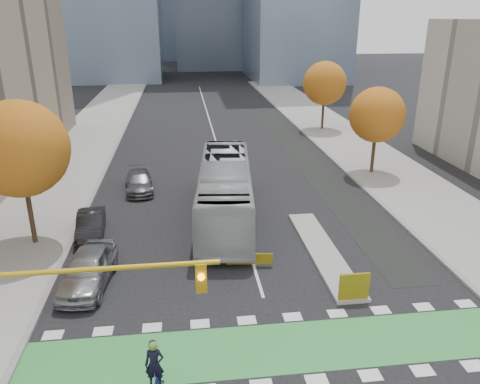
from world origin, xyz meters
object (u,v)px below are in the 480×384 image
object	(u,v)px
tree_west	(20,149)
tree_east_near	(377,115)
hazard_board	(354,286)
parked_car_b	(91,225)
cyclist	(156,380)
bus	(225,190)
traffic_signal_west	(39,304)
parked_car_a	(88,269)
tree_east_far	(325,83)
parked_car_c	(139,182)

from	to	relation	value
tree_west	tree_east_near	bearing A→B (deg)	22.62
hazard_board	parked_car_b	world-z (taller)	hazard_board
cyclist	bus	world-z (taller)	bus
tree_east_near	traffic_signal_west	distance (m)	30.08
parked_car_a	parked_car_b	distance (m)	5.68
hazard_board	cyclist	xyz separation A→B (m)	(-8.64, -4.70, -0.03)
bus	tree_east_near	bearing A→B (deg)	36.32
tree_west	parked_car_b	bearing A→B (deg)	14.29
bus	parked_car_a	xyz separation A→B (m)	(-7.28, -7.26, -1.02)
tree_east_far	parked_car_b	world-z (taller)	tree_east_far
tree_west	tree_east_far	xyz separation A→B (m)	(24.50, 26.00, -0.38)
traffic_signal_west	bus	distance (m)	16.64
tree_east_near	tree_east_far	xyz separation A→B (m)	(0.50, 16.00, 0.38)
cyclist	parked_car_a	bearing A→B (deg)	121.22
cyclist	bus	size ratio (longest dim) A/B	0.17
tree_east_far	parked_car_a	distance (m)	37.40
parked_car_a	parked_car_b	bearing A→B (deg)	104.69
parked_car_a	tree_east_far	bearing A→B (deg)	62.44
hazard_board	parked_car_a	world-z (taller)	parked_car_a
parked_car_a	tree_west	bearing A→B (deg)	134.54
tree_west	tree_east_near	distance (m)	26.01
tree_east_near	bus	bearing A→B (deg)	-149.47
parked_car_a	cyclist	bearing A→B (deg)	-58.95
tree_east_far	parked_car_c	xyz separation A→B (m)	(-19.25, -17.82, -4.56)
tree_west	parked_car_b	xyz separation A→B (m)	(3.00, 0.76, -4.92)
tree_west	hazard_board	bearing A→B (deg)	-25.99
hazard_board	parked_car_c	world-z (taller)	hazard_board
tree_east_far	parked_car_b	distance (m)	33.46
hazard_board	bus	xyz separation A→B (m)	(-4.88, 10.20, 1.08)
tree_east_near	traffic_signal_west	size ratio (longest dim) A/B	0.83
hazard_board	traffic_signal_west	bearing A→B (deg)	-158.45
hazard_board	cyclist	distance (m)	9.83
traffic_signal_west	parked_car_b	size ratio (longest dim) A/B	2.01
tree_east_near	parked_car_b	world-z (taller)	tree_east_near
tree_east_near	hazard_board	bearing A→B (deg)	-114.20
hazard_board	traffic_signal_west	world-z (taller)	traffic_signal_west
tree_west	parked_car_b	distance (m)	5.81
traffic_signal_west	parked_car_c	size ratio (longest dim) A/B	1.81
hazard_board	parked_car_a	bearing A→B (deg)	166.40
cyclist	tree_west	bearing A→B (deg)	126.93
tree_east_near	parked_car_a	world-z (taller)	tree_east_near
tree_east_far	tree_east_near	bearing A→B (deg)	-91.79
tree_west	parked_car_c	world-z (taller)	tree_west
tree_east_near	parked_car_c	distance (m)	19.30
tree_west	parked_car_a	size ratio (longest dim) A/B	1.63
tree_west	parked_car_c	size ratio (longest dim) A/B	1.74
hazard_board	tree_west	size ratio (longest dim) A/B	0.17
bus	parked_car_a	distance (m)	10.33
tree_east_far	parked_car_c	bearing A→B (deg)	-137.20
tree_west	cyclist	world-z (taller)	tree_west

